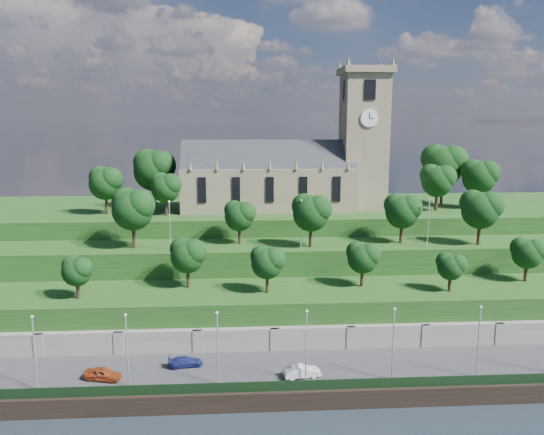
{
  "coord_description": "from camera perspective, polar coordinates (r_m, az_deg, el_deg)",
  "views": [
    {
      "loc": [
        -9.26,
        -53.53,
        31.44
      ],
      "look_at": [
        -4.22,
        30.0,
        16.22
      ],
      "focal_mm": 35.0,
      "sensor_mm": 36.0,
      "label": 1
    }
  ],
  "objects": [
    {
      "name": "lamp_posts_promenade",
      "position": [
        61.57,
        3.71,
        -13.12
      ],
      "size": [
        60.36,
        0.36,
        8.72
      ],
      "color": "#B2B2B7",
      "rests_on": "promenade"
    },
    {
      "name": "car_middle",
      "position": [
        64.42,
        3.25,
        -16.19
      ],
      "size": [
        4.51,
        2.15,
        1.43
      ],
      "primitive_type": "imported",
      "rotation": [
        0.0,
        0.0,
        1.72
      ],
      "color": "silver",
      "rests_on": "promenade"
    },
    {
      "name": "retaining_wall",
      "position": [
        72.21,
        4.33,
        -13.35
      ],
      "size": [
        160.0,
        2.1,
        5.0
      ],
      "color": "slate",
      "rests_on": "ground"
    },
    {
      "name": "hilltop",
      "position": [
        106.67,
        1.62,
        -2.66
      ],
      "size": [
        160.0,
        32.0,
        15.0
      ],
      "primitive_type": "cube",
      "color": "#193D14",
      "rests_on": "ground"
    },
    {
      "name": "lamp_posts_upper",
      "position": [
        81.46,
        3.14,
        -0.3
      ],
      "size": [
        40.36,
        0.36,
        7.71
      ],
      "color": "#B2B2B7",
      "rests_on": "embankment_upper"
    },
    {
      "name": "car_left",
      "position": [
        66.66,
        -17.74,
        -15.72
      ],
      "size": [
        4.57,
        2.65,
        1.46
      ],
      "primitive_type": "imported",
      "rotation": [
        0.0,
        0.0,
        1.34
      ],
      "color": "#8E3717",
      "rests_on": "promenade"
    },
    {
      "name": "car_right",
      "position": [
        67.68,
        -9.29,
        -15.05
      ],
      "size": [
        4.37,
        2.26,
        1.21
      ],
      "primitive_type": "imported",
      "rotation": [
        0.0,
        0.0,
        1.71
      ],
      "color": "navy",
      "rests_on": "promenade"
    },
    {
      "name": "church",
      "position": [
        100.42,
        2.32,
        5.21
      ],
      "size": [
        38.6,
        12.35,
        27.6
      ],
      "color": "#70644E",
      "rests_on": "hilltop"
    },
    {
      "name": "promenade",
      "position": [
        67.5,
        5.02,
        -16.54
      ],
      "size": [
        160.0,
        12.0,
        2.0
      ],
      "primitive_type": "cube",
      "color": "#2D2D30",
      "rests_on": "ground"
    },
    {
      "name": "quay_wall",
      "position": [
        62.18,
        5.88,
        -18.95
      ],
      "size": [
        160.0,
        0.5,
        2.2
      ],
      "primitive_type": "cube",
      "color": "black",
      "rests_on": "ground"
    },
    {
      "name": "embankment_lower",
      "position": [
        77.17,
        3.73,
        -10.54
      ],
      "size": [
        160.0,
        12.0,
        8.0
      ],
      "primitive_type": "cube",
      "color": "#193D14",
      "rests_on": "ground"
    },
    {
      "name": "ground",
      "position": [
        62.77,
        5.85,
        -19.81
      ],
      "size": [
        320.0,
        320.0,
        0.0
      ],
      "primitive_type": "plane",
      "color": "black",
      "rests_on": "ground"
    },
    {
      "name": "trees_hilltop",
      "position": [
        101.16,
        5.15,
        4.94
      ],
      "size": [
        75.93,
        16.57,
        12.0
      ],
      "color": "black",
      "rests_on": "hilltop"
    },
    {
      "name": "embankment_upper",
      "position": [
        86.86,
        2.84,
        -6.73
      ],
      "size": [
        160.0,
        10.0,
        12.0
      ],
      "primitive_type": "cube",
      "color": "#193D14",
      "rests_on": "ground"
    },
    {
      "name": "trees_upper",
      "position": [
        83.33,
        3.98,
        0.88
      ],
      "size": [
        61.24,
        8.28,
        9.44
      ],
      "color": "black",
      "rests_on": "embankment_upper"
    },
    {
      "name": "trees_lower",
      "position": [
        74.99,
        4.12,
        -4.4
      ],
      "size": [
        68.72,
        8.39,
        7.21
      ],
      "color": "black",
      "rests_on": "embankment_lower"
    },
    {
      "name": "fence",
      "position": [
        62.03,
        5.81,
        -17.45
      ],
      "size": [
        160.0,
        0.1,
        1.2
      ],
      "primitive_type": "cube",
      "color": "black",
      "rests_on": "promenade"
    }
  ]
}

